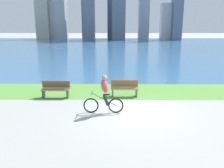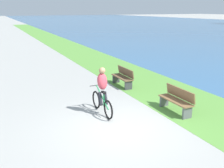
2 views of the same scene
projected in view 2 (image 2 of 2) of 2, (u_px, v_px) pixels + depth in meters
The scene contains 5 objects.
ground_plane at pixel (120, 128), 8.04m from camera, with size 300.00×300.00×0.00m, color #9E9E99.
grass_strip_bayside at pixel (203, 110), 9.51m from camera, with size 120.00×3.44×0.01m, color #59933D.
cyclist_lead at pixel (102, 91), 8.92m from camera, with size 1.78×0.52×1.72m.
bench_near_path at pixel (177, 100), 9.20m from camera, with size 1.50×0.47×0.90m.
bench_far_along_path at pixel (123, 77), 12.32m from camera, with size 1.50×0.47×0.90m.
Camera 2 is at (6.49, -3.36, 3.64)m, focal length 40.47 mm.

